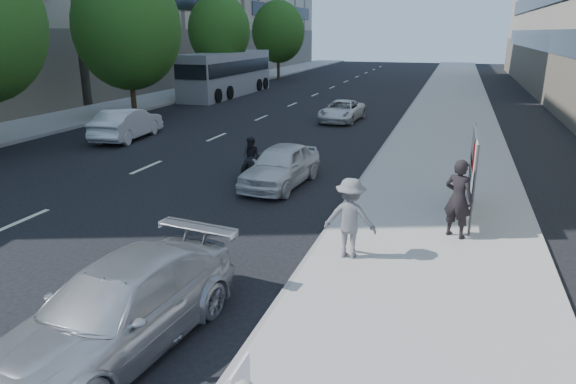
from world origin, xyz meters
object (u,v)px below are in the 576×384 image
at_px(protest_banner, 472,169).
at_px(motorcycle, 252,159).
at_px(bus, 228,74).
at_px(jogger, 350,218).
at_px(white_sedan_mid, 127,124).
at_px(white_sedan_near, 281,165).
at_px(white_sedan_far, 342,111).
at_px(parked_sedan, 119,309).
at_px(pedestrian_woman, 458,199).

relative_size(protest_banner, motorcycle, 1.50).
bearing_deg(bus, jogger, -60.75).
bearing_deg(white_sedan_mid, motorcycle, 145.27).
relative_size(white_sedan_near, white_sedan_far, 0.96).
xyz_separation_m(parked_sedan, white_sedan_mid, (-9.76, 14.33, 0.04)).
bearing_deg(white_sedan_mid, white_sedan_near, 145.69).
relative_size(parked_sedan, white_sedan_mid, 1.08).
bearing_deg(pedestrian_woman, white_sedan_far, -41.99).
distance_m(protest_banner, white_sedan_far, 15.99).
bearing_deg(protest_banner, pedestrian_woman, -100.17).
distance_m(protest_banner, bus, 29.81).
bearing_deg(motorcycle, bus, 112.49).
xyz_separation_m(white_sedan_mid, motorcycle, (8.03, -4.39, -0.09)).
xyz_separation_m(pedestrian_woman, motorcycle, (-6.71, 3.82, -0.46)).
xyz_separation_m(protest_banner, white_sedan_mid, (-15.04, 6.54, -0.68)).
xyz_separation_m(pedestrian_woman, parked_sedan, (-4.98, -6.12, -0.41)).
relative_size(white_sedan_far, bus, 0.34).
xyz_separation_m(jogger, white_sedan_far, (-4.10, 18.12, -0.45)).
bearing_deg(bus, white_sedan_mid, -80.90).
distance_m(jogger, protest_banner, 4.36).
bearing_deg(pedestrian_woman, jogger, 67.76).
height_order(white_sedan_mid, motorcycle, white_sedan_mid).
bearing_deg(parked_sedan, white_sedan_near, 100.08).
xyz_separation_m(jogger, bus, (-15.30, 27.49, 0.61)).
relative_size(protest_banner, bus, 0.25).
bearing_deg(white_sedan_far, white_sedan_near, -83.02).
bearing_deg(white_sedan_mid, white_sedan_far, -142.63).
bearing_deg(parked_sedan, bus, 118.53).
bearing_deg(pedestrian_woman, protest_banner, -73.29).
bearing_deg(protest_banner, motorcycle, 162.96).
bearing_deg(pedestrian_woman, motorcycle, -2.80).
bearing_deg(motorcycle, jogger, -55.39).
bearing_deg(pedestrian_woman, white_sedan_mid, -2.24).
height_order(parked_sedan, white_sedan_near, parked_sedan).
distance_m(white_sedan_near, bus, 25.40).
height_order(pedestrian_woman, motorcycle, pedestrian_woman).
bearing_deg(pedestrian_woman, white_sedan_near, -3.71).
height_order(protest_banner, bus, bus).
bearing_deg(protest_banner, jogger, -124.85).
height_order(pedestrian_woman, protest_banner, protest_banner).
bearing_deg(white_sedan_mid, protest_banner, 150.43).
distance_m(white_sedan_mid, white_sedan_far, 11.66).
distance_m(protest_banner, motorcycle, 7.37).
distance_m(jogger, white_sedan_near, 6.11).
height_order(white_sedan_far, motorcycle, motorcycle).
relative_size(jogger, white_sedan_mid, 0.40).
xyz_separation_m(protest_banner, parked_sedan, (-5.28, -7.80, -0.71)).
distance_m(white_sedan_near, white_sedan_mid, 10.51).
bearing_deg(motorcycle, pedestrian_woman, -33.50).
height_order(jogger, protest_banner, protest_banner).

